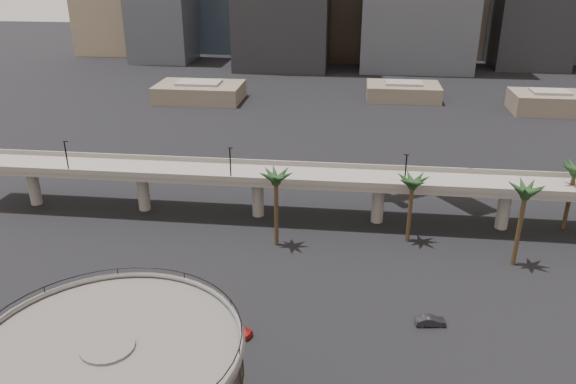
# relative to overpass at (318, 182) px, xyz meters

# --- Properties ---
(overpass) EXTENTS (130.00, 9.30, 14.70)m
(overpass) POSITION_rel_overpass_xyz_m (0.00, 0.00, 0.00)
(overpass) COLOR gray
(overpass) RESTS_ON ground
(palm_trees) EXTENTS (54.40, 18.40, 14.00)m
(palm_trees) POSITION_rel_overpass_xyz_m (21.48, -7.53, 3.96)
(palm_trees) COLOR #44341D
(palm_trees) RESTS_ON ground
(low_buildings) EXTENTS (135.00, 27.50, 6.80)m
(low_buildings) POSITION_rel_overpass_xyz_m (6.89, 87.30, -4.48)
(low_buildings) COLOR brown
(low_buildings) RESTS_ON ground
(car_a) EXTENTS (4.95, 3.38, 1.56)m
(car_a) POSITION_rel_overpass_xyz_m (-7.96, -35.46, -6.56)
(car_a) COLOR #AA1B18
(car_a) RESTS_ON ground
(car_b) EXTENTS (4.17, 1.92, 1.32)m
(car_b) POSITION_rel_overpass_xyz_m (17.23, -30.58, -6.68)
(car_b) COLOR black
(car_b) RESTS_ON ground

